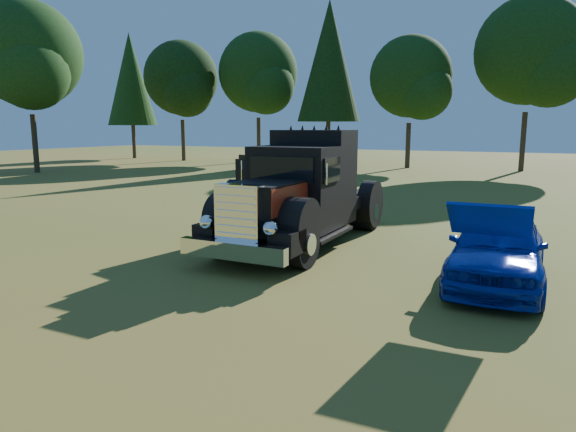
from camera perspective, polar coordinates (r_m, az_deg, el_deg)
The scene contains 7 objects.
ground at distance 11.84m, azimuth -1.63°, elevation -5.19°, with size 120.00×120.00×0.00m, color #41601C.
treeline at distance 38.98m, azimuth 17.08°, elevation 16.13°, with size 72.10×24.04×13.84m.
diamond_t_truck at distance 13.42m, azimuth 1.36°, elevation 2.16°, with size 3.36×7.16×3.00m.
hotrod_coupe at distance 10.92m, azimuth 22.26°, elevation -3.24°, with size 1.83×4.35×1.89m.
spectator_near at distance 13.88m, azimuth -6.69°, elevation 0.27°, with size 0.57×0.37×1.56m, color #1D2F43.
spectator_far at distance 13.63m, azimuth -5.98°, elevation 0.45°, with size 0.84×0.65×1.72m, color #22384F.
distant_teal_car at distance 37.04m, azimuth 0.84°, elevation 6.10°, with size 1.43×4.11×1.35m, color #09303A.
Camera 1 is at (5.39, -10.09, 3.06)m, focal length 32.00 mm.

